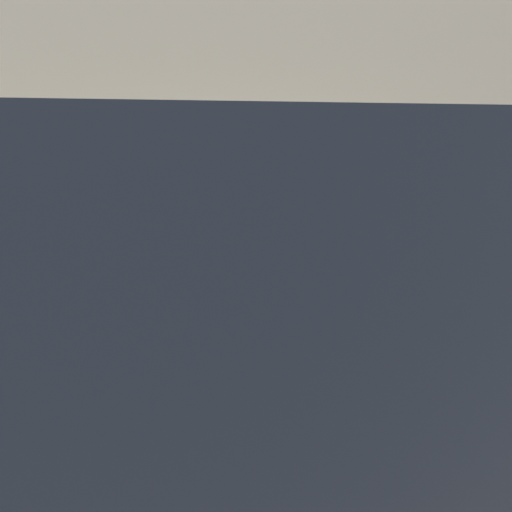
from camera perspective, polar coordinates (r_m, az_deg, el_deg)
name	(u,v)px	position (r m, az deg, el deg)	size (l,w,h in m)	color
sidewalk	(230,330)	(4.34, -2.94, -8.45)	(24.00, 2.80, 0.12)	#ADAAA3
building_facade	(203,29)	(5.96, -6.12, 24.43)	(24.00, 0.30, 5.59)	beige
parking_meter	(256,235)	(3.10, 0.00, 2.37)	(0.20, 0.16, 1.44)	slate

